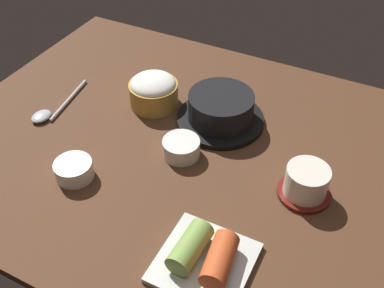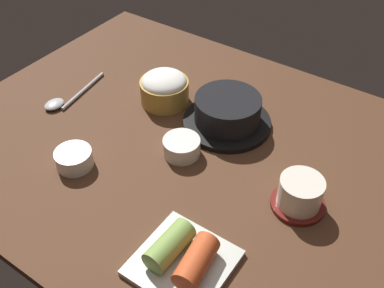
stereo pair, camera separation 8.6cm
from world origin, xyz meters
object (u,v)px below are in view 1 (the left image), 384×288
(kimchi_plate, at_px, (205,257))
(banchan_cup_center, at_px, (179,147))
(spoon, at_px, (50,111))
(tea_cup_with_saucer, at_px, (306,183))
(rice_bowl, at_px, (153,90))
(side_bowl_near, at_px, (74,169))
(stone_pot, at_px, (221,110))

(kimchi_plate, bearing_deg, banchan_cup_center, 126.81)
(spoon, bearing_deg, tea_cup_with_saucer, 2.01)
(rice_bowl, bearing_deg, side_bowl_near, -94.00)
(kimchi_plate, bearing_deg, tea_cup_with_saucer, 65.52)
(stone_pot, height_order, spoon, stone_pot)
(kimchi_plate, relative_size, side_bowl_near, 2.01)
(tea_cup_with_saucer, distance_m, kimchi_plate, 0.23)
(banchan_cup_center, distance_m, spoon, 0.31)
(stone_pot, xyz_separation_m, banchan_cup_center, (-0.03, -0.13, -0.01))
(kimchi_plate, bearing_deg, side_bowl_near, 168.25)
(tea_cup_with_saucer, relative_size, spoon, 0.53)
(banchan_cup_center, bearing_deg, spoon, -177.62)
(stone_pot, relative_size, tea_cup_with_saucer, 1.95)
(rice_bowl, height_order, banchan_cup_center, rice_bowl)
(kimchi_plate, xyz_separation_m, spoon, (-0.46, 0.19, -0.01))
(stone_pot, height_order, banchan_cup_center, stone_pot)
(tea_cup_with_saucer, bearing_deg, banchan_cup_center, -178.45)
(banchan_cup_center, height_order, spoon, banchan_cup_center)
(banchan_cup_center, bearing_deg, rice_bowl, 136.90)
(rice_bowl, relative_size, banchan_cup_center, 1.47)
(kimchi_plate, xyz_separation_m, side_bowl_near, (-0.30, 0.06, -0.00))
(rice_bowl, relative_size, kimchi_plate, 0.76)
(side_bowl_near, bearing_deg, spoon, 142.21)
(side_bowl_near, bearing_deg, stone_pot, 56.94)
(stone_pot, distance_m, side_bowl_near, 0.32)
(tea_cup_with_saucer, bearing_deg, kimchi_plate, -114.48)
(tea_cup_with_saucer, relative_size, side_bowl_near, 1.35)
(side_bowl_near, bearing_deg, banchan_cup_center, 44.63)
(rice_bowl, relative_size, tea_cup_with_saucer, 1.13)
(rice_bowl, bearing_deg, stone_pot, 3.32)
(tea_cup_with_saucer, bearing_deg, stone_pot, 151.07)
(tea_cup_with_saucer, height_order, banchan_cup_center, tea_cup_with_saucer)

